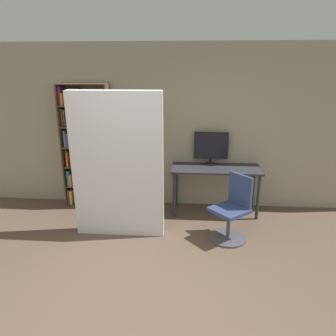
# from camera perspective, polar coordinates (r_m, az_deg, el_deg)

# --- Properties ---
(ground_plane) EXTENTS (16.00, 16.00, 0.00)m
(ground_plane) POSITION_cam_1_polar(r_m,az_deg,el_deg) (3.50, -6.64, -24.66)
(ground_plane) COLOR brown
(wall_back) EXTENTS (8.00, 0.06, 2.70)m
(wall_back) POSITION_cam_1_polar(r_m,az_deg,el_deg) (5.51, -1.51, 7.09)
(wall_back) COLOR tan
(wall_back) RESTS_ON ground
(desk) EXTENTS (1.43, 0.59, 0.77)m
(desk) POSITION_cam_1_polar(r_m,az_deg,el_deg) (5.35, 8.33, -0.99)
(desk) COLOR #2D2D33
(desk) RESTS_ON ground
(monitor) EXTENTS (0.56, 0.18, 0.54)m
(monitor) POSITION_cam_1_polar(r_m,az_deg,el_deg) (5.41, 7.50, 3.68)
(monitor) COLOR black
(monitor) RESTS_ON desk
(office_chair) EXTENTS (0.62, 0.62, 0.92)m
(office_chair) POSITION_cam_1_polar(r_m,az_deg,el_deg) (4.66, 11.04, -7.87)
(office_chair) COLOR #4C4C51
(office_chair) RESTS_ON ground
(bookshelf) EXTENTS (0.81, 0.30, 2.07)m
(bookshelf) POSITION_cam_1_polar(r_m,az_deg,el_deg) (5.71, -14.84, 3.58)
(bookshelf) COLOR brown
(bookshelf) RESTS_ON ground
(mattress_near) EXTENTS (1.25, 0.24, 2.04)m
(mattress_near) POSITION_cam_1_polar(r_m,az_deg,el_deg) (4.52, -8.69, 0.29)
(mattress_near) COLOR silver
(mattress_near) RESTS_ON ground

